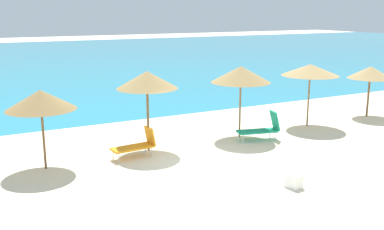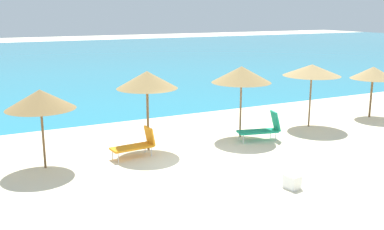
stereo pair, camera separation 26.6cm
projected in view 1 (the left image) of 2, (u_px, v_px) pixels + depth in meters
name	position (u px, v px, depth m)	size (l,w,h in m)	color
ground_plane	(203.00, 167.00, 14.91)	(160.00, 160.00, 0.00)	beige
sea_water	(30.00, 60.00, 46.55)	(160.00, 59.21, 0.01)	teal
beach_umbrella_2	(41.00, 100.00, 14.22)	(2.22, 2.22, 2.63)	brown
beach_umbrella_3	(147.00, 80.00, 16.09)	(2.22, 2.22, 2.96)	brown
beach_umbrella_4	(241.00, 74.00, 17.87)	(2.40, 2.40, 2.91)	brown
beach_umbrella_5	(310.00, 70.00, 19.65)	(2.51, 2.51, 2.78)	brown
beach_umbrella_6	(370.00, 73.00, 21.53)	(2.13, 2.13, 2.46)	brown
lounge_chair_0	(262.00, 128.00, 17.93)	(1.78, 0.95, 1.16)	#199972
lounge_chair_1	(137.00, 145.00, 15.82)	(1.58, 0.73, 1.03)	orange
cooler_box	(294.00, 181.00, 13.12)	(0.45, 0.35, 0.40)	white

